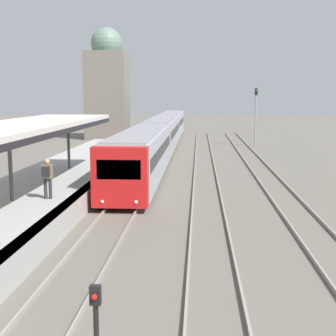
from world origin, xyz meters
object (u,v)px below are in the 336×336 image
Objects in this scene: signal_mast_far at (256,111)px; signal_post_near at (96,322)px; train_near at (162,133)px; person_on_platform at (47,175)px.

signal_post_near is at bearing -100.53° from signal_mast_far.
person_on_platform is at bearing -96.09° from train_near.
train_near is at bearing 92.63° from signal_post_near.
person_on_platform is at bearing -111.42° from signal_mast_far.
train_near is 7.99× the size of signal_mast_far.
person_on_platform is 0.90× the size of signal_post_near.
signal_mast_far is (12.07, 30.76, 1.70)m from person_on_platform.
train_near is 10.95m from signal_mast_far.
person_on_platform is 33.08m from signal_mast_far.
signal_post_near is at bearing -67.71° from person_on_platform.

